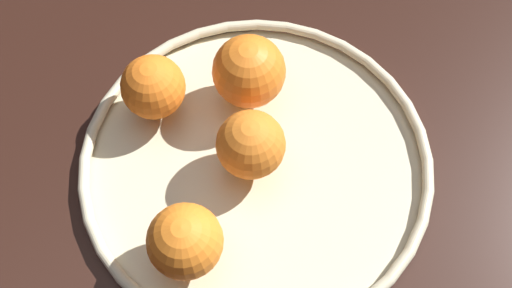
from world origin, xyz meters
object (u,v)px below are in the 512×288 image
at_px(orange_front_left, 153,87).
at_px(orange_back_left, 185,241).
at_px(fruit_bowl, 256,161).
at_px(orange_front_right, 249,142).
at_px(orange_center, 249,71).

bearing_deg(orange_front_left, orange_back_left, -19.30).
relative_size(fruit_bowl, orange_back_left, 5.21).
distance_m(orange_front_left, orange_front_right, 0.12).
distance_m(fruit_bowl, orange_front_left, 0.13).
height_order(orange_front_left, orange_center, orange_center).
xyz_separation_m(fruit_bowl, orange_front_right, (-0.00, -0.01, 0.04)).
xyz_separation_m(orange_back_left, orange_center, (-0.12, 0.15, 0.00)).
bearing_deg(orange_back_left, orange_center, 129.35).
distance_m(orange_front_right, orange_back_left, 0.12).
xyz_separation_m(fruit_bowl, orange_center, (-0.07, 0.04, 0.05)).
height_order(orange_front_right, orange_back_left, orange_back_left).
relative_size(orange_front_left, orange_back_left, 0.96).
distance_m(orange_front_left, orange_back_left, 0.17).
height_order(orange_back_left, orange_center, orange_center).
relative_size(fruit_bowl, orange_center, 4.76).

